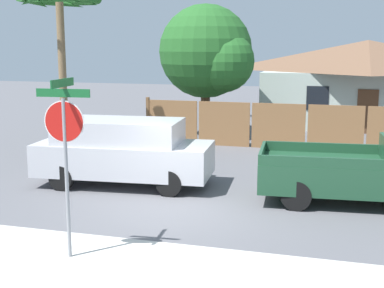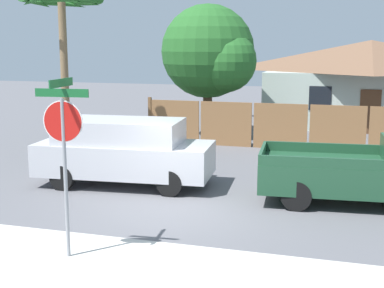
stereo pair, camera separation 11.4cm
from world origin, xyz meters
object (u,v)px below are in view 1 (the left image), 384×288
Objects in this scene: palm_tree at (60,14)px; oak_tree at (209,54)px; orange_pickup at (369,171)px; red_suv at (123,150)px; stop_sign at (65,137)px; house at (366,81)px.

oak_tree is at bearing 47.09° from palm_tree.
oak_tree is 10.97m from orange_pickup.
palm_tree reaches higher than orange_pickup.
oak_tree is 0.97× the size of palm_tree.
stop_sign is (1.11, -5.16, 1.30)m from red_suv.
red_suv reaches higher than orange_pickup.
stop_sign is at bearing -141.87° from orange_pickup.
house is at bearing 83.74° from orange_pickup.
stop_sign reaches higher than orange_pickup.
red_suv is 0.99× the size of orange_pickup.
house is 9.25m from oak_tree.
house is at bearing 59.89° from red_suv.
oak_tree reaches higher than orange_pickup.
red_suv is (-0.34, -8.57, -2.58)m from oak_tree.
stop_sign is (-5.53, -5.18, 1.47)m from orange_pickup.
palm_tree reaches higher than stop_sign.
red_suv is 5.43m from stop_sign.
orange_pickup is 7.72m from stop_sign.
red_suv is 1.51× the size of stop_sign.
house is 1.86× the size of oak_tree.
oak_tree is at bearing -136.45° from house.
palm_tree is at bearing 114.81° from stop_sign.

